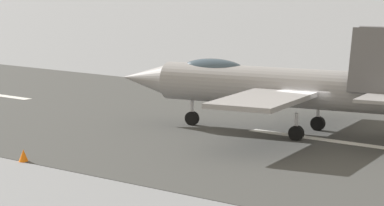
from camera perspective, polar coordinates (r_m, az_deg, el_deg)
name	(u,v)px	position (r m, az deg, el deg)	size (l,w,h in m)	color
ground_plane	(309,138)	(46.48, 7.36, -2.20)	(400.00, 400.00, 0.00)	gray
runway_strip	(309,138)	(46.47, 7.38, -2.19)	(240.00, 26.00, 0.02)	#3E3F3E
fighter_jet	(273,85)	(47.52, 5.11, 1.11)	(17.68, 14.73, 5.70)	gray
marker_cone_mid	(23,156)	(41.17, -10.55, -3.27)	(0.44, 0.44, 0.55)	orange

